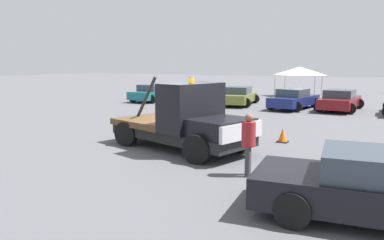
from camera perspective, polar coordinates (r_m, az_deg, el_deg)
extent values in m
plane|color=#545459|center=(13.15, -1.92, -4.37)|extent=(160.00, 160.00, 0.00)
cube|color=black|center=(13.04, -1.93, -2.12)|extent=(5.61, 3.31, 0.35)
cube|color=black|center=(11.68, 4.50, -1.15)|extent=(1.92, 2.17, 0.55)
cube|color=silver|center=(11.20, 7.59, -1.76)|extent=(0.65, 1.91, 0.50)
cube|color=black|center=(12.48, -0.11, 1.96)|extent=(1.71, 2.40, 1.61)
cube|color=brown|center=(13.96, -5.67, -0.26)|extent=(3.13, 2.80, 0.22)
cylinder|color=black|center=(14.22, -6.95, 3.49)|extent=(1.18, 0.44, 1.63)
cylinder|color=orange|center=(12.41, -0.12, 6.12)|extent=(0.18, 0.18, 0.20)
cylinder|color=black|center=(12.61, 7.22, -2.95)|extent=(0.88, 0.26, 0.88)
cylinder|color=black|center=(11.08, 0.75, -4.49)|extent=(0.88, 0.26, 0.88)
cylinder|color=black|center=(14.98, -3.61, -1.07)|extent=(0.88, 0.26, 0.88)
cylinder|color=black|center=(13.72, -10.01, -2.08)|extent=(0.88, 0.26, 0.88)
cylinder|color=black|center=(8.86, 16.58, -8.86)|extent=(0.68, 0.22, 0.68)
cylinder|color=black|center=(7.12, 15.09, -13.15)|extent=(0.68, 0.22, 0.68)
cylinder|color=#38383D|center=(9.94, 8.48, -6.32)|extent=(0.15, 0.15, 0.81)
cylinder|color=#38383D|center=(10.14, 8.58, -6.03)|extent=(0.15, 0.15, 0.81)
cylinder|color=maroon|center=(9.88, 8.62, -2.10)|extent=(0.37, 0.37, 0.64)
sphere|color=brown|center=(9.81, 8.68, 0.36)|extent=(0.22, 0.22, 0.22)
cube|color=#196670|center=(29.79, -5.84, 3.88)|extent=(2.20, 4.33, 0.60)
cube|color=#333D47|center=(29.58, -6.10, 4.91)|extent=(1.81, 1.88, 0.50)
cylinder|color=black|center=(31.49, -5.54, 3.77)|extent=(0.68, 0.22, 0.68)
cylinder|color=black|center=(30.41, -2.79, 3.63)|extent=(0.68, 0.22, 0.68)
cylinder|color=black|center=(29.29, -8.98, 3.35)|extent=(0.68, 0.22, 0.68)
cylinder|color=black|center=(28.12, -6.16, 3.19)|extent=(0.68, 0.22, 0.68)
cube|color=orange|center=(27.89, 0.19, 3.61)|extent=(2.09, 4.43, 0.60)
cube|color=#333D47|center=(27.67, -0.04, 4.71)|extent=(1.75, 1.90, 0.50)
cylinder|color=black|center=(29.64, 0.17, 3.51)|extent=(0.68, 0.22, 0.68)
cylinder|color=black|center=(28.75, 3.26, 3.35)|extent=(0.68, 0.22, 0.68)
cylinder|color=black|center=(27.15, -3.05, 3.04)|extent=(0.68, 0.22, 0.68)
cylinder|color=black|center=(26.19, 0.22, 2.85)|extent=(0.68, 0.22, 0.68)
cube|color=olive|center=(27.21, 7.08, 3.42)|extent=(2.61, 5.05, 0.60)
cube|color=#333D47|center=(26.93, 6.99, 4.54)|extent=(1.95, 2.25, 0.50)
cylinder|color=black|center=(29.02, 6.06, 3.36)|extent=(0.68, 0.22, 0.68)
cylinder|color=black|center=(28.65, 9.56, 3.22)|extent=(0.68, 0.22, 0.68)
cylinder|color=black|center=(25.87, 4.32, 2.75)|extent=(0.68, 0.22, 0.68)
cylinder|color=black|center=(25.45, 8.23, 2.60)|extent=(0.68, 0.22, 0.68)
cube|color=navy|center=(25.56, 15.29, 2.85)|extent=(2.49, 4.90, 0.60)
cube|color=#333D47|center=(25.30, 15.14, 4.05)|extent=(1.85, 2.19, 0.50)
cylinder|color=black|center=(27.37, 14.92, 2.81)|extent=(0.68, 0.22, 0.68)
cylinder|color=black|center=(26.76, 18.25, 2.54)|extent=(0.68, 0.22, 0.68)
cylinder|color=black|center=(24.48, 12.02, 2.26)|extent=(0.68, 0.22, 0.68)
cylinder|color=black|center=(23.80, 15.68, 1.96)|extent=(0.68, 0.22, 0.68)
cube|color=maroon|center=(25.57, 21.61, 2.56)|extent=(2.14, 4.84, 0.60)
cube|color=#333D47|center=(25.29, 21.58, 3.75)|extent=(1.75, 2.08, 0.50)
cylinder|color=black|center=(27.33, 20.37, 2.55)|extent=(0.68, 0.22, 0.68)
cylinder|color=black|center=(27.04, 24.05, 2.29)|extent=(0.68, 0.22, 0.68)
cylinder|color=black|center=(24.19, 18.82, 1.92)|extent=(0.68, 0.22, 0.68)
cylinder|color=black|center=(23.86, 22.97, 1.61)|extent=(0.68, 0.22, 0.68)
cylinder|color=#9E9EA3|center=(34.24, 12.51, 5.04)|extent=(0.07, 0.07, 1.94)
cylinder|color=#9E9EA3|center=(33.45, 18.19, 4.74)|extent=(0.07, 0.07, 1.94)
cylinder|color=#9E9EA3|center=(37.55, 13.98, 5.28)|extent=(0.07, 0.07, 1.94)
cylinder|color=#9E9EA3|center=(36.83, 19.17, 5.01)|extent=(0.07, 0.07, 1.94)
pyramid|color=white|center=(35.43, 16.05, 7.20)|extent=(3.44, 3.44, 0.75)
cube|color=black|center=(14.61, 13.63, -3.22)|extent=(0.40, 0.40, 0.04)
cone|color=orange|center=(14.56, 13.67, -2.24)|extent=(0.36, 0.36, 0.55)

